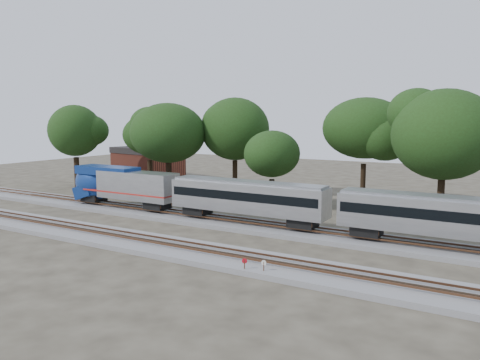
% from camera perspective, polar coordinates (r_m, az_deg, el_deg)
% --- Properties ---
extents(ground, '(160.00, 160.00, 0.00)m').
position_cam_1_polar(ground, '(40.21, -2.58, -7.58)').
color(ground, '#383328').
rests_on(ground, ground).
extents(track_far, '(160.00, 5.00, 0.73)m').
position_cam_1_polar(track_far, '(45.17, 1.56, -5.61)').
color(track_far, slate).
rests_on(track_far, ground).
extents(track_near, '(160.00, 5.00, 0.73)m').
position_cam_1_polar(track_near, '(36.98, -5.97, -8.64)').
color(track_near, slate).
rests_on(track_near, ground).
extents(train, '(83.73, 2.88, 4.24)m').
position_cam_1_polar(train, '(39.55, 23.66, -3.99)').
color(train, silver).
rests_on(train, ground).
extents(switch_stand_red, '(0.35, 0.15, 1.14)m').
position_cam_1_polar(switch_stand_red, '(31.98, 0.55, -10.24)').
color(switch_stand_red, '#512D19').
rests_on(switch_stand_red, ground).
extents(switch_stand_white, '(0.36, 0.07, 1.13)m').
position_cam_1_polar(switch_stand_white, '(31.66, 2.91, -10.44)').
color(switch_stand_white, '#512D19').
rests_on(switch_stand_white, ground).
extents(switch_lever, '(0.51, 0.32, 0.30)m').
position_cam_1_polar(switch_lever, '(31.90, 4.06, -11.39)').
color(switch_lever, '#512D19').
rests_on(switch_lever, ground).
extents(brick_building, '(12.70, 10.09, 5.45)m').
position_cam_1_polar(brick_building, '(83.36, -11.17, 2.09)').
color(brick_building, brown).
rests_on(brick_building, ground).
extents(tree_0, '(8.77, 8.77, 12.36)m').
position_cam_1_polar(tree_0, '(74.38, -19.48, 5.68)').
color(tree_0, black).
rests_on(tree_0, ground).
extents(tree_1, '(8.19, 8.19, 11.55)m').
position_cam_1_polar(tree_1, '(70.30, -11.01, 5.42)').
color(tree_1, black).
rests_on(tree_1, ground).
extents(tree_2, '(8.68, 8.68, 12.24)m').
position_cam_1_polar(tree_2, '(62.64, -8.78, 5.67)').
color(tree_2, black).
rests_on(tree_2, ground).
extents(tree_3, '(9.20, 9.20, 12.97)m').
position_cam_1_polar(tree_3, '(62.35, -0.63, 6.22)').
color(tree_3, black).
rests_on(tree_3, ground).
extents(tree_4, '(6.51, 6.51, 9.18)m').
position_cam_1_polar(tree_4, '(53.95, 3.93, 3.17)').
color(tree_4, black).
rests_on(tree_4, ground).
extents(tree_5, '(9.44, 9.44, 13.30)m').
position_cam_1_polar(tree_5, '(58.28, 14.97, 6.10)').
color(tree_5, black).
rests_on(tree_5, ground).
extents(tree_6, '(9.06, 9.06, 12.78)m').
position_cam_1_polar(tree_6, '(49.54, 23.63, 5.08)').
color(tree_6, black).
rests_on(tree_6, ground).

